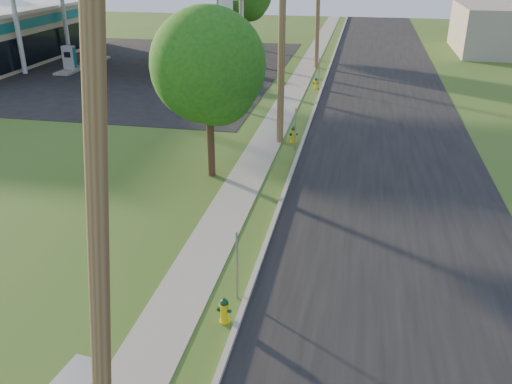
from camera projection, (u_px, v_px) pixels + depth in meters
The scene contains 20 objects.
road at pixel (394, 215), 18.82m from camera, with size 8.00×120.00×0.02m, color black.
curb at pixel (280, 204), 19.50m from camera, with size 0.15×120.00×0.15m, color gray.
sidewalk at pixel (233, 202), 19.83m from camera, with size 1.50×120.00×0.03m, color gray.
forecourt at pixel (114, 67), 42.09m from camera, with size 26.00×28.00×0.02m, color black.
utility_pole_near at pixel (97, 225), 7.91m from camera, with size 1.40×0.32×9.48m.
utility_pole_mid at pixel (282, 36), 23.94m from camera, with size 1.40×0.32×9.80m.
utility_pole_far at pixel (318, 3), 40.10m from camera, with size 1.40×0.32×9.50m.
sign_post_near at pixel (237, 266), 13.97m from camera, with size 0.05×0.04×2.00m, color gray.
sign_post_mid at pixel (295, 129), 24.53m from camera, with size 0.05×0.04×2.00m, color gray.
sign_post_far at pixel (319, 73), 35.44m from camera, with size 0.05×0.04×2.00m, color gray.
fuel_pump_nw at pixel (70, 62), 40.45m from camera, with size 1.20×3.20×1.90m.
fuel_pump_ne at pixel (185, 67), 38.87m from camera, with size 1.20×3.20×1.90m.
fuel_pump_sw at pixel (95, 53), 44.03m from camera, with size 1.20×3.20×1.90m.
fuel_pump_se at pixel (201, 57), 42.45m from camera, with size 1.20×3.20×1.90m.
price_pylon at pixel (226, 10), 29.35m from camera, with size 0.34×2.04×6.85m.
tree_verge at pixel (210, 70), 20.34m from camera, with size 4.41×4.41×6.68m.
hydrant_near at pixel (224, 310), 13.34m from camera, with size 0.37×0.33×0.71m.
hydrant_mid at pixel (294, 135), 25.76m from camera, with size 0.41×0.37×0.80m.
hydrant_far at pixel (316, 83), 35.65m from camera, with size 0.38×0.33×0.73m.
car_silver at pixel (196, 63), 39.46m from camera, with size 1.92×4.76×1.62m, color silver.
Camera 1 is at (3.02, -7.43, 8.50)m, focal length 38.00 mm.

